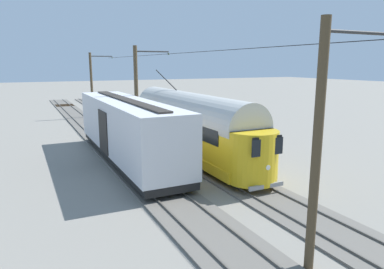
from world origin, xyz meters
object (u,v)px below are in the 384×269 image
at_px(catenary_pole_foreground, 92,84).
at_px(catenary_pole_mid_near, 137,96).
at_px(boxcar_adjacent, 127,128).
at_px(catenary_pole_mid_far, 319,145).
at_px(vintage_streetcar, 190,123).

distance_m(catenary_pole_foreground, catenary_pole_mid_near, 17.12).
height_order(boxcar_adjacent, catenary_pole_mid_near, catenary_pole_mid_near).
bearing_deg(catenary_pole_mid_far, boxcar_adjacent, -83.15).
bearing_deg(vintage_streetcar, catenary_pole_foreground, -83.26).
relative_size(vintage_streetcar, catenary_pole_mid_near, 2.24).
height_order(vintage_streetcar, catenary_pole_mid_far, catenary_pole_mid_far).
bearing_deg(catenary_pole_mid_near, catenary_pole_foreground, -90.00).
xyz_separation_m(vintage_streetcar, boxcar_adjacent, (4.14, -0.57, -0.09)).
distance_m(catenary_pole_foreground, catenary_pole_mid_far, 34.24).
bearing_deg(vintage_streetcar, catenary_pole_mid_near, -55.58).
relative_size(catenary_pole_foreground, catenary_pole_mid_far, 1.00).
bearing_deg(vintage_streetcar, catenary_pole_mid_far, 79.77).
distance_m(vintage_streetcar, catenary_pole_foreground, 20.89).
height_order(vintage_streetcar, boxcar_adjacent, vintage_streetcar).
xyz_separation_m(catenary_pole_foreground, catenary_pole_mid_near, (0.00, 17.12, 0.00)).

